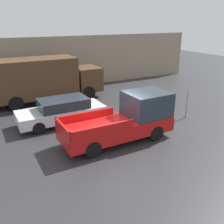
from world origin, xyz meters
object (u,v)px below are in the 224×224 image
at_px(pickup_truck, 127,119).
at_px(car, 62,111).
at_px(parking_sign, 187,98).
at_px(delivery_truck, 40,79).

distance_m(pickup_truck, car, 4.08).
distance_m(car, parking_sign, 7.35).
bearing_deg(parking_sign, pickup_truck, -171.65).
xyz_separation_m(delivery_truck, parking_sign, (6.85, -7.28, -0.47)).
xyz_separation_m(pickup_truck, delivery_truck, (-2.23, 7.96, 0.66)).
distance_m(pickup_truck, delivery_truck, 8.29).
height_order(pickup_truck, parking_sign, pickup_truck).
relative_size(car, delivery_truck, 0.59).
bearing_deg(car, parking_sign, -22.04).
bearing_deg(car, delivery_truck, 90.57).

